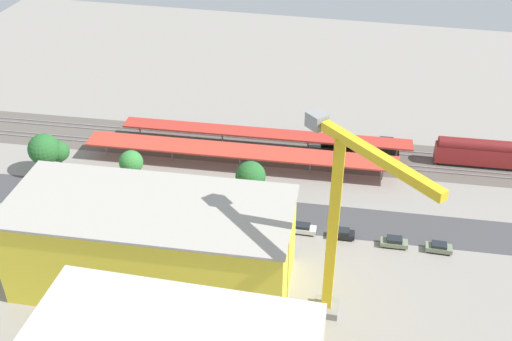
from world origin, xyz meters
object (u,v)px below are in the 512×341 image
(locomotive, at_px, (361,145))
(parked_car_1, at_px, (394,242))
(tower_crane, at_px, (340,219))
(platform_canopy_near, at_px, (240,151))
(street_tree_0, at_px, (251,176))
(street_tree_3, at_px, (59,151))
(traffic_light, at_px, (172,199))
(platform_canopy_far, at_px, (265,133))
(passenger_coach, at_px, (483,152))
(parked_car_2, at_px, (342,234))
(box_truck_0, at_px, (261,233))
(construction_building, at_px, (153,245))
(street_tree_1, at_px, (44,149))
(street_tree_2, at_px, (131,162))
(parked_car_4, at_px, (256,222))
(box_truck_2, at_px, (141,213))
(parked_car_0, at_px, (439,248))
(box_truck_1, at_px, (181,214))
(parked_car_3, at_px, (302,229))

(locomotive, distance_m, parked_car_1, 29.91)
(tower_crane, bearing_deg, platform_canopy_near, -58.15)
(street_tree_0, distance_m, street_tree_3, 38.58)
(traffic_light, bearing_deg, platform_canopy_far, -111.40)
(passenger_coach, distance_m, parked_car_2, 37.80)
(platform_canopy_far, xyz_separation_m, box_truck_0, (-5.37, 29.37, -2.06))
(construction_building, bearing_deg, platform_canopy_near, -101.30)
(parked_car_1, distance_m, street_tree_1, 67.37)
(street_tree_2, bearing_deg, parked_car_4, 162.58)
(parked_car_4, relative_size, street_tree_2, 0.60)
(box_truck_2, height_order, street_tree_1, street_tree_1)
(construction_building, relative_size, traffic_light, 5.62)
(tower_crane, height_order, street_tree_3, tower_crane)
(box_truck_0, relative_size, traffic_light, 1.22)
(parked_car_0, bearing_deg, box_truck_1, 1.71)
(street_tree_0, bearing_deg, box_truck_0, 110.67)
(parked_car_3, bearing_deg, box_truck_2, 5.34)
(box_truck_1, relative_size, street_tree_2, 1.44)
(platform_canopy_near, height_order, construction_building, construction_building)
(construction_building, xyz_separation_m, traffic_light, (2.24, -14.89, -2.30))
(parked_car_4, distance_m, construction_building, 21.50)
(parked_car_1, height_order, box_truck_1, box_truck_1)
(street_tree_1, xyz_separation_m, street_tree_3, (-2.03, -1.58, -1.15))
(passenger_coach, xyz_separation_m, construction_building, (51.70, 44.97, 3.96))
(parked_car_0, distance_m, street_tree_0, 34.52)
(passenger_coach, height_order, parked_car_4, passenger_coach)
(box_truck_2, bearing_deg, platform_canopy_far, -119.84)
(box_truck_1, bearing_deg, parked_car_1, -178.31)
(platform_canopy_near, bearing_deg, parked_car_0, 154.64)
(platform_canopy_far, relative_size, parked_car_0, 13.93)
(parked_car_4, height_order, street_tree_2, street_tree_2)
(box_truck_2, xyz_separation_m, street_tree_2, (5.88, -10.86, 2.90))
(parked_car_0, height_order, street_tree_2, street_tree_2)
(parked_car_1, bearing_deg, parked_car_3, -1.21)
(box_truck_0, relative_size, box_truck_1, 0.90)
(parked_car_1, bearing_deg, parked_car_0, -178.20)
(platform_canopy_far, relative_size, box_truck_2, 6.33)
(parked_car_4, bearing_deg, traffic_light, 6.53)
(locomotive, relative_size, street_tree_2, 2.36)
(street_tree_2, bearing_deg, parked_car_1, 170.14)
(parked_car_2, distance_m, street_tree_1, 58.78)
(locomotive, height_order, street_tree_0, street_tree_0)
(platform_canopy_near, xyz_separation_m, street_tree_1, (36.10, 10.13, 1.71))
(platform_canopy_far, height_order, parked_car_4, platform_canopy_far)
(box_truck_0, xyz_separation_m, box_truck_2, (21.58, -1.12, -0.06))
(box_truck_0, bearing_deg, locomotive, -113.72)
(street_tree_1, distance_m, street_tree_2, 17.43)
(construction_building, bearing_deg, parked_car_4, -129.32)
(box_truck_1, xyz_separation_m, street_tree_0, (-10.34, -9.03, 3.45))
(passenger_coach, distance_m, box_truck_2, 67.20)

